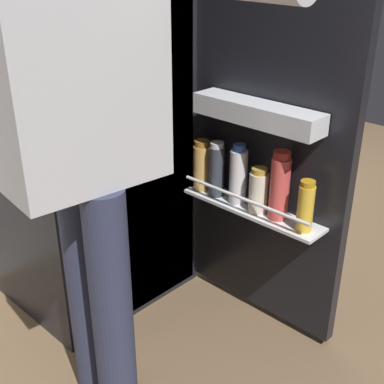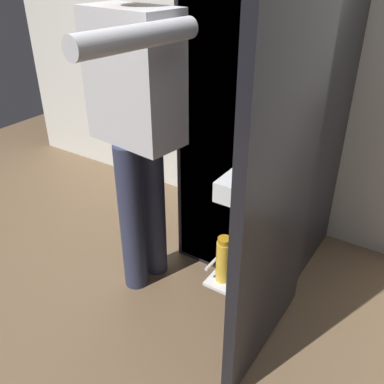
% 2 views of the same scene
% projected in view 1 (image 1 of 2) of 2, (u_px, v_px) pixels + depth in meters
% --- Properties ---
extents(ground_plane, '(5.88, 5.88, 0.00)m').
position_uv_depth(ground_plane, '(184.00, 340.00, 1.93)').
color(ground_plane, brown).
extents(refrigerator, '(0.70, 1.30, 1.76)m').
position_uv_depth(refrigerator, '(87.00, 85.00, 1.89)').
color(refrigerator, black).
rests_on(refrigerator, ground_plane).
extents(person, '(0.52, 0.74, 1.57)m').
position_uv_depth(person, '(86.00, 125.00, 1.30)').
color(person, '#2D334C').
rests_on(person, ground_plane).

